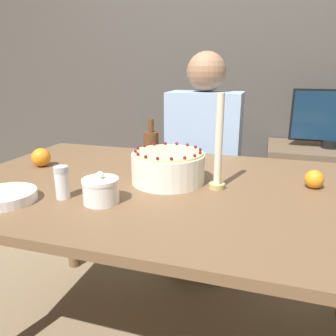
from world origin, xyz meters
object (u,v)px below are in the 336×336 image
candle (218,150)px  bottle (151,148)px  tv_monitor (334,118)px  sugar_bowl (101,190)px  person_man_blue_shirt (203,179)px  cake (168,167)px  sugar_shaker (62,182)px

candle → bottle: candle is taller
tv_monitor → sugar_bowl: bearing=-122.8°
sugar_bowl → person_man_blue_shirt: 0.97m
cake → candle: 0.21m
candle → bottle: size_ratio=1.63×
person_man_blue_shirt → sugar_bowl: bearing=80.7°
candle → person_man_blue_shirt: bearing=104.6°
person_man_blue_shirt → candle: bearing=104.6°
cake → bottle: bearing=124.5°
sugar_shaker → tv_monitor: 1.69m
sugar_bowl → candle: (0.33, 0.24, 0.10)m
cake → tv_monitor: size_ratio=0.55×
cake → sugar_bowl: bearing=-119.4°
sugar_bowl → tv_monitor: size_ratio=0.23×
cake → tv_monitor: (0.73, 1.10, 0.07)m
sugar_bowl → sugar_shaker: sugar_shaker is taller
sugar_shaker → bottle: (0.14, 0.46, 0.02)m
sugar_bowl → tv_monitor: (0.87, 1.35, 0.08)m
cake → person_man_blue_shirt: (0.01, 0.67, -0.27)m
sugar_shaker → tv_monitor: bearing=53.3°
tv_monitor → candle: bearing=-115.8°
cake → candle: (0.19, -0.02, 0.08)m
sugar_bowl → bottle: bottle is taller
bottle → person_man_blue_shirt: bearing=72.9°
cake → sugar_bowl: 0.29m
cake → sugar_bowl: size_ratio=2.34×
sugar_bowl → sugar_shaker: 0.14m
bottle → person_man_blue_shirt: 0.57m
sugar_bowl → person_man_blue_shirt: (0.15, 0.93, -0.25)m
bottle → person_man_blue_shirt: (0.15, 0.47, -0.29)m
sugar_bowl → bottle: bearing=89.3°
bottle → sugar_shaker: bearing=-107.5°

